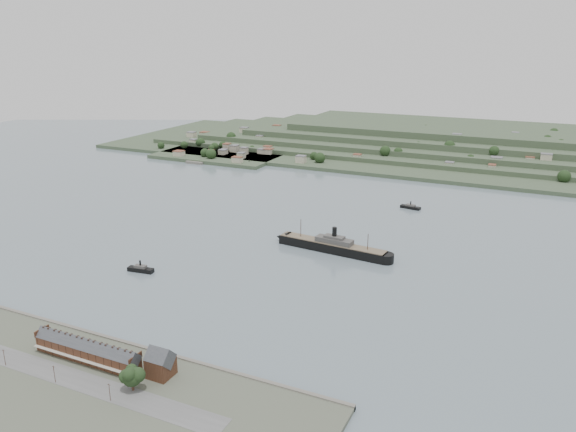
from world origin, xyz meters
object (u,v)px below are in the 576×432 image
at_px(gabled_building, 160,363).
at_px(terrace_row, 87,350).
at_px(tugboat, 141,269).
at_px(fig_tree, 132,376).
at_px(steamship, 329,246).

bearing_deg(gabled_building, terrace_row, -173.88).
relative_size(tugboat, fig_tree, 1.52).
relative_size(gabled_building, steamship, 0.16).
height_order(terrace_row, gabled_building, gabled_building).
relative_size(terrace_row, steamship, 0.62).
relative_size(terrace_row, tugboat, 3.19).
bearing_deg(terrace_row, tugboat, 116.55).
distance_m(terrace_row, steamship, 183.72).
xyz_separation_m(gabled_building, tugboat, (-84.14, 89.32, -6.32)).
bearing_deg(tugboat, terrace_row, -63.45).
relative_size(steamship, fig_tree, 7.79).
bearing_deg(terrace_row, gabled_building, 6.12).
distance_m(steamship, fig_tree, 187.76).
height_order(gabled_building, steamship, steamship).
height_order(gabled_building, tugboat, gabled_building).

